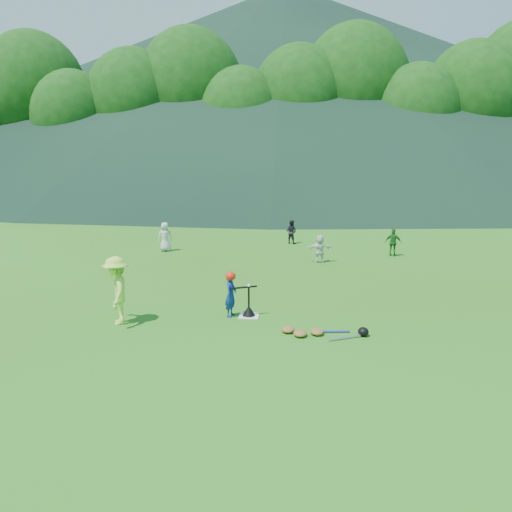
{
  "coord_description": "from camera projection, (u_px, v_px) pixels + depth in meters",
  "views": [
    {
      "loc": [
        0.89,
        -10.95,
        3.74
      ],
      "look_at": [
        0.0,
        2.5,
        0.9
      ],
      "focal_mm": 35.0,
      "sensor_mm": 36.0,
      "label": 1
    }
  ],
  "objects": [
    {
      "name": "equipment_pile",
      "position": [
        317.0,
        332.0,
        10.35
      ],
      "size": [
        1.8,
        0.66,
        0.19
      ],
      "color": "olive",
      "rests_on": "ground"
    },
    {
      "name": "fielder_a",
      "position": [
        165.0,
        237.0,
        18.92
      ],
      "size": [
        0.64,
        0.53,
        1.11
      ],
      "primitive_type": "imported",
      "rotation": [
        0.0,
        0.0,
        3.54
      ],
      "color": "#BCBCBC",
      "rests_on": "ground"
    },
    {
      "name": "adult_coach",
      "position": [
        117.0,
        291.0,
        10.89
      ],
      "size": [
        0.82,
        1.1,
        1.51
      ],
      "primitive_type": "imported",
      "rotation": [
        0.0,
        0.0,
        -1.27
      ],
      "color": "#ACE443",
      "rests_on": "ground"
    },
    {
      "name": "fielder_d",
      "position": [
        320.0,
        249.0,
        17.0
      ],
      "size": [
        0.92,
        0.43,
        0.96
      ],
      "primitive_type": "imported",
      "rotation": [
        0.0,
        0.0,
        3.31
      ],
      "color": "silver",
      "rests_on": "ground"
    },
    {
      "name": "fielder_c",
      "position": [
        393.0,
        243.0,
        18.04
      ],
      "size": [
        0.63,
        0.4,
        1.0
      ],
      "primitive_type": "imported",
      "rotation": [
        0.0,
        0.0,
        2.85
      ],
      "color": "#1C5F1F",
      "rests_on": "ground"
    },
    {
      "name": "fielder_b",
      "position": [
        291.0,
        232.0,
        20.52
      ],
      "size": [
        0.59,
        0.55,
        0.98
      ],
      "primitive_type": "imported",
      "rotation": [
        0.0,
        0.0,
        2.67
      ],
      "color": "black",
      "rests_on": "ground"
    },
    {
      "name": "home_plate",
      "position": [
        249.0,
        316.0,
        11.52
      ],
      "size": [
        0.45,
        0.45,
        0.02
      ],
      "primitive_type": "cube",
      "color": "silver",
      "rests_on": "ground"
    },
    {
      "name": "tree_line",
      "position": [
        282.0,
        98.0,
        42.85
      ],
      "size": [
        70.04,
        11.4,
        14.82
      ],
      "color": "#382314",
      "rests_on": "ground"
    },
    {
      "name": "batting_tee",
      "position": [
        249.0,
        311.0,
        11.49
      ],
      "size": [
        0.3,
        0.3,
        0.68
      ],
      "color": "black",
      "rests_on": "home_plate"
    },
    {
      "name": "batter_child",
      "position": [
        231.0,
        295.0,
        11.43
      ],
      "size": [
        0.33,
        0.42,
        1.03
      ],
      "primitive_type": "imported",
      "rotation": [
        0.0,
        0.0,
        1.32
      ],
      "color": "navy",
      "rests_on": "ground"
    },
    {
      "name": "batter_gear",
      "position": [
        232.0,
        277.0,
        11.34
      ],
      "size": [
        0.72,
        0.27,
        0.39
      ],
      "color": "red",
      "rests_on": "ground"
    },
    {
      "name": "baseball",
      "position": [
        249.0,
        285.0,
        11.37
      ],
      "size": [
        0.08,
        0.08,
        0.08
      ],
      "primitive_type": "sphere",
      "color": "white",
      "rests_on": "batting_tee"
    },
    {
      "name": "distant_hills",
      "position": [
        243.0,
        87.0,
        88.81
      ],
      "size": [
        155.0,
        140.0,
        32.0
      ],
      "color": "black",
      "rests_on": "ground"
    },
    {
      "name": "ground",
      "position": [
        249.0,
        316.0,
        11.52
      ],
      "size": [
        120.0,
        120.0,
        0.0
      ],
      "primitive_type": "plane",
      "color": "#2C5D15",
      "rests_on": "ground"
    },
    {
      "name": "outfield_fence",
      "position": [
        278.0,
        191.0,
        38.72
      ],
      "size": [
        70.07,
        0.08,
        1.33
      ],
      "color": "gray",
      "rests_on": "ground"
    }
  ]
}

